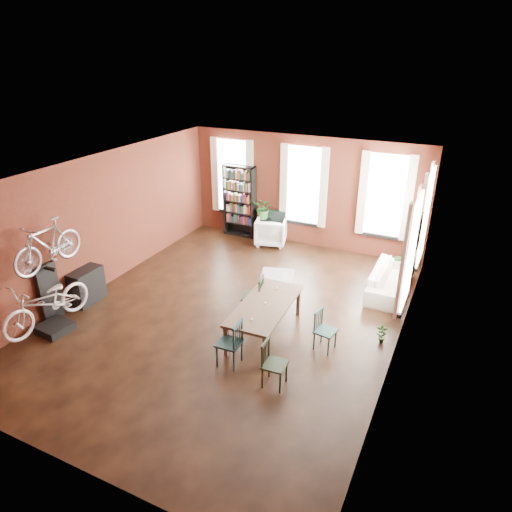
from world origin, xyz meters
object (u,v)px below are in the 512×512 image
Objects in this scene: dining_chair_a at (229,343)px; console_table at (87,286)px; bike_trainer at (55,328)px; dining_table at (265,319)px; dining_chair_c at (275,364)px; white_armchair at (271,230)px; dining_chair_d at (325,331)px; plant_stand at (265,229)px; bicycle_floor at (42,283)px; dining_chair_b at (253,296)px; bookshelf at (240,201)px; cream_sofa at (391,276)px.

dining_chair_a is 4.11m from console_table.
bike_trainer is at bearing -82.56° from dining_chair_a.
dining_table is at bearing 168.32° from dining_chair_a.
dining_chair_c is 5.12m from console_table.
console_table is (-2.46, -4.93, -0.05)m from white_armchair.
dining_table is at bearing 101.31° from dining_chair_d.
dining_chair_a is at bearing 138.93° from dining_chair_d.
plant_stand is 0.35× the size of bicycle_floor.
dining_chair_c is at bearing 23.43° from dining_chair_b.
plant_stand is 6.80m from bicycle_floor.
bookshelf reaches higher than bicycle_floor.
dining_chair_a is at bearing 15.92° from bicycle_floor.
bike_trainer is at bearing 44.11° from bicycle_floor.
bicycle_floor is (-0.04, -0.03, 1.07)m from bike_trainer.
bicycle_floor is (0.25, -1.29, 0.76)m from console_table.
dining_chair_c is 4.89m from bicycle_floor.
console_table is at bearing 48.54° from white_armchair.
white_armchair is 1.50× the size of bike_trainer.
cream_sofa is at bearing -18.14° from dining_chair_c.
cream_sofa is 4.43m from plant_stand.
console_table is at bearing 106.82° from bicycle_floor.
dining_table is 0.95× the size of bookshelf.
dining_chair_d is 3.00m from cream_sofa.
bookshelf is (-2.79, 5.81, 0.64)m from dining_chair_a.
cream_sofa is 7.62m from bike_trainer.
dining_chair_d is 5.56m from console_table.
dining_chair_d is (1.27, 0.04, 0.06)m from dining_table.
bookshelf is 6.61m from bike_trainer.
bicycle_floor is (-4.01, -1.83, 0.80)m from dining_table.
bicycle_floor is at bearing -67.44° from dining_chair_b.
dining_chair_a reaches higher than dining_chair_d.
bookshelf reaches higher than dining_table.
dining_table is 5.57m from bookshelf.
cream_sofa is (4.95, -1.70, -0.69)m from bookshelf.
dining_chair_b is 2.32m from dining_chair_c.
console_table is at bearing -85.48° from dining_chair_b.
dining_table is at bearing 97.36° from white_armchair.
bicycle_floor reaches higher than dining_table.
bookshelf reaches higher than dining_chair_b.
bicycle_floor reaches higher than plant_stand.
plant_stand is at bearing 45.75° from dining_chair_d.
dining_chair_c is 0.44× the size of bicycle_floor.
dining_chair_a is at bearing 91.19° from white_armchair.
dining_chair_d reaches higher than cream_sofa.
bicycle_floor is at bearing -106.25° from plant_stand.
cream_sofa is 7.15m from console_table.
console_table is (-3.72, -1.09, -0.07)m from dining_chair_b.
dining_chair_c is 1.05× the size of dining_chair_d.
dining_chair_d is (1.81, -0.50, -0.06)m from dining_chair_b.
bicycle_floor is (-5.98, -4.79, 0.75)m from cream_sofa.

